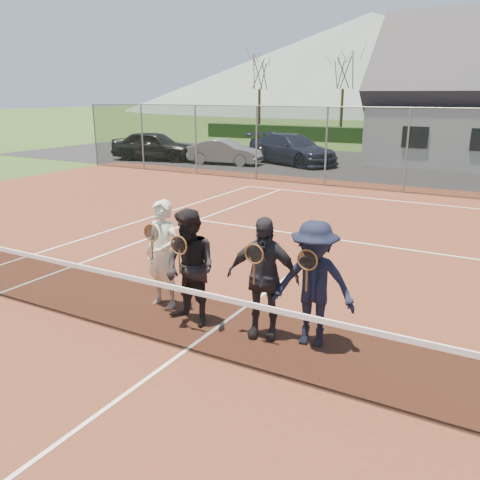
{
  "coord_description": "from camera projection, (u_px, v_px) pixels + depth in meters",
  "views": [
    {
      "loc": [
        3.78,
        -5.13,
        3.44
      ],
      "look_at": [
        0.02,
        1.5,
        1.25
      ],
      "focal_mm": 38.0,
      "sensor_mm": 36.0,
      "label": 1
    }
  ],
  "objects": [
    {
      "name": "ground",
      "position": [
        434.0,
        171.0,
        23.76
      ],
      "size": [
        220.0,
        220.0,
        0.0
      ],
      "primitive_type": "plane",
      "color": "#2C491A",
      "rests_on": "ground"
    },
    {
      "name": "court_surface",
      "position": [
        185.0,
        352.0,
        7.03
      ],
      "size": [
        30.0,
        30.0,
        0.02
      ],
      "primitive_type": "cube",
      "color": "#562819",
      "rests_on": "ground"
    },
    {
      "name": "tarmac_carpark",
      "position": [
        351.0,
        165.0,
        25.65
      ],
      "size": [
        40.0,
        12.0,
        0.01
      ],
      "primitive_type": "cube",
      "color": "black",
      "rests_on": "ground"
    },
    {
      "name": "hedge_row",
      "position": [
        466.0,
        140.0,
        33.64
      ],
      "size": [
        40.0,
        1.2,
        1.1
      ],
      "primitive_type": "cube",
      "color": "black",
      "rests_on": "ground"
    },
    {
      "name": "hill_west",
      "position": [
        368.0,
        64.0,
        95.83
      ],
      "size": [
        110.0,
        110.0,
        18.0
      ],
      "primitive_type": "cone",
      "color": "#576960",
      "rests_on": "ground"
    },
    {
      "name": "car_a",
      "position": [
        154.0,
        146.0,
        27.34
      ],
      "size": [
        4.88,
        2.85,
        1.56
      ],
      "primitive_type": "imported",
      "rotation": [
        0.0,
        0.0,
        1.8
      ],
      "color": "black",
      "rests_on": "ground"
    },
    {
      "name": "car_b",
      "position": [
        225.0,
        152.0,
        25.77
      ],
      "size": [
        3.89,
        1.81,
        1.24
      ],
      "primitive_type": "imported",
      "rotation": [
        0.0,
        0.0,
        1.71
      ],
      "color": "gray",
      "rests_on": "ground"
    },
    {
      "name": "car_c",
      "position": [
        292.0,
        149.0,
        25.8
      ],
      "size": [
        5.66,
        3.93,
        1.52
      ],
      "primitive_type": "imported",
      "rotation": [
        0.0,
        0.0,
        1.19
      ],
      "color": "#181B31",
      "rests_on": "ground"
    },
    {
      "name": "court_markings",
      "position": [
        185.0,
        351.0,
        7.03
      ],
      "size": [
        11.03,
        23.83,
        0.01
      ],
      "color": "white",
      "rests_on": "court_surface"
    },
    {
      "name": "tennis_net",
      "position": [
        184.0,
        317.0,
        6.88
      ],
      "size": [
        11.68,
        0.08,
        1.1
      ],
      "color": "slate",
      "rests_on": "ground"
    },
    {
      "name": "perimeter_fence",
      "position": [
        407.0,
        151.0,
        17.9
      ],
      "size": [
        30.07,
        0.07,
        3.02
      ],
      "color": "slate",
      "rests_on": "ground"
    },
    {
      "name": "tree_a",
      "position": [
        260.0,
        64.0,
        40.61
      ],
      "size": [
        3.2,
        3.2,
        7.77
      ],
      "color": "#342313",
      "rests_on": "ground"
    },
    {
      "name": "tree_b",
      "position": [
        344.0,
        61.0,
        37.29
      ],
      "size": [
        3.2,
        3.2,
        7.77
      ],
      "color": "#3B2815",
      "rests_on": "ground"
    },
    {
      "name": "player_a",
      "position": [
        163.0,
        254.0,
        8.31
      ],
      "size": [
        0.68,
        0.52,
        1.8
      ],
      "color": "silver",
      "rests_on": "court_surface"
    },
    {
      "name": "player_b",
      "position": [
        190.0,
        268.0,
        7.65
      ],
      "size": [
        0.98,
        0.82,
        1.8
      ],
      "color": "black",
      "rests_on": "court_surface"
    },
    {
      "name": "player_c",
      "position": [
        263.0,
        277.0,
        7.26
      ],
      "size": [
        1.13,
        0.69,
        1.8
      ],
      "color": "#232428",
      "rests_on": "court_surface"
    },
    {
      "name": "player_d",
      "position": [
        314.0,
        284.0,
        7.0
      ],
      "size": [
        1.26,
        0.85,
        1.8
      ],
      "color": "black",
      "rests_on": "court_surface"
    }
  ]
}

